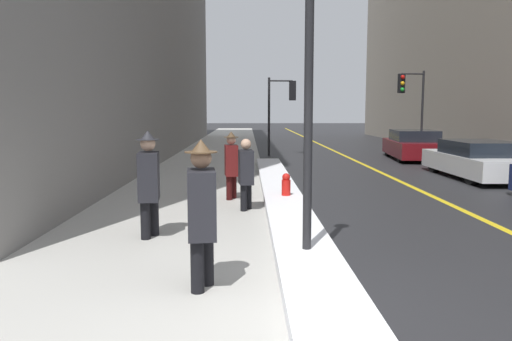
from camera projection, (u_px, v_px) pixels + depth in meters
name	position (u px, v px, depth m)	size (l,w,h in m)	color
ground_plane	(304.00, 325.00, 4.90)	(160.00, 160.00, 0.00)	#232326
sidewalk_slab	(211.00, 164.00, 19.75)	(4.00, 80.00, 0.01)	#B2AFA8
road_centre_stripe	(361.00, 163.00, 19.86)	(0.16, 80.00, 0.00)	gold
snow_bank_curb	(282.00, 196.00, 11.65)	(0.87, 16.61, 0.20)	white
lamp_post	(309.00, 79.00, 6.61)	(0.28, 0.28, 4.10)	black
traffic_light_near	(284.00, 99.00, 23.22)	(1.31, 0.34, 3.62)	black
traffic_light_far	(410.00, 94.00, 23.49)	(1.31, 0.42, 3.96)	black
pedestrian_in_fedora	(202.00, 209.00, 5.77)	(0.38, 0.77, 1.77)	black
pedestrian_trailing	(149.00, 180.00, 8.13)	(0.38, 0.58, 1.78)	black
pedestrian_in_glasses	(246.00, 171.00, 10.42)	(0.34, 0.52, 1.51)	black
pedestrian_nearside	(231.00, 163.00, 11.71)	(0.34, 0.52, 1.61)	#340C0C
parked_car_white	(477.00, 160.00, 15.53)	(1.84, 4.68, 1.17)	silver
parked_car_maroon	(413.00, 145.00, 21.51)	(2.30, 4.71, 1.27)	#600F14
fire_hydrant	(286.00, 189.00, 11.20)	(0.20, 0.20, 0.70)	red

